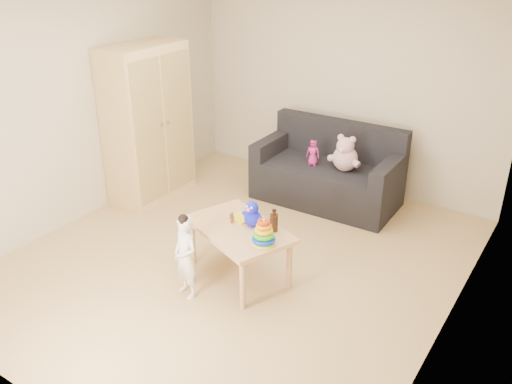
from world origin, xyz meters
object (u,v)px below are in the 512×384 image
Objects in this scene: sofa at (326,183)px; toddler at (186,258)px; play_table at (239,252)px; wardrobe at (148,123)px.

sofa is 2.19× the size of toddler.
play_table is 0.55m from toddler.
toddler is at bearing -39.01° from wardrobe.
sofa is 1.88m from play_table.
wardrobe is 2.25m from toddler.
sofa is at bearing 28.00° from wardrobe.
toddler is (-0.21, -0.50, 0.12)m from play_table.
wardrobe reaches higher than sofa.
wardrobe is at bearing 157.98° from toddler.
play_table is (0.05, -1.88, 0.03)m from sofa.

